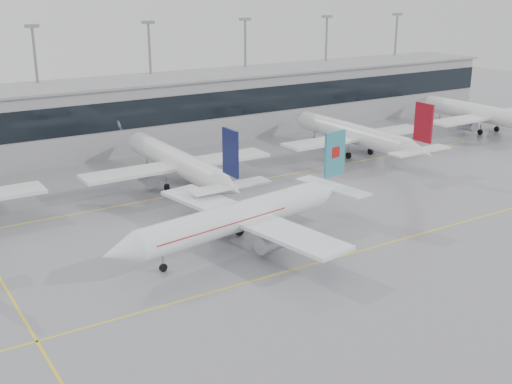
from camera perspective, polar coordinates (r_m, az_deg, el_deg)
ground at (r=71.13m, az=5.24°, el=-6.35°), size 320.00×320.00×0.00m
taxi_line_main at (r=71.12m, az=5.24°, el=-6.35°), size 120.00×0.25×0.01m
taxi_line_north at (r=94.95m, az=-5.85°, el=-0.05°), size 120.00×0.25×0.01m
terminal at (r=122.09m, az=-12.81°, el=6.55°), size 180.00×15.00×12.00m
terminal_glass at (r=114.85m, az=-11.54°, el=6.70°), size 180.00×0.20×5.00m
terminal_roof at (r=121.07m, az=-13.01°, el=9.43°), size 182.00×16.00×0.40m
light_masts at (r=126.54m, az=-14.00°, el=10.23°), size 156.40×1.00×22.60m
air_canada_jet at (r=74.69m, az=-0.94°, el=-2.08°), size 36.26×29.19×11.37m
parked_jet_c at (r=97.08m, az=-6.91°, el=2.60°), size 29.64×36.96×11.72m
parked_jet_d at (r=116.02m, az=8.88°, el=5.04°), size 29.64×36.96×11.72m
parked_jet_e at (r=141.23m, az=19.72°, el=6.50°), size 29.64×36.96×11.72m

